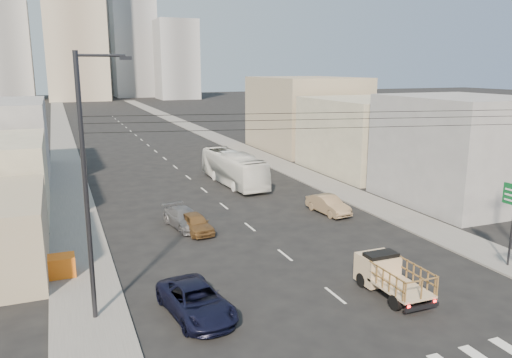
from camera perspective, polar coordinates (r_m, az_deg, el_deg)
ground at (r=24.80m, az=11.48°, el=-14.78°), size 420.00×420.00×0.00m
sidewalk_left at (r=88.94m, az=-21.30°, el=4.51°), size 3.50×180.00×0.12m
sidewalk_right at (r=92.17m, az=-6.51°, el=5.55°), size 3.50×180.00×0.12m
lane_dashes at (r=73.18m, az=-11.83°, el=3.48°), size 0.15×104.00×0.01m
flatbed_pickup at (r=26.64m, az=15.10°, el=-10.38°), size 1.95×4.41×1.90m
navy_pickup at (r=23.96m, az=-6.87°, el=-13.67°), size 3.09×5.52×1.46m
city_bus at (r=49.27m, az=-2.59°, el=1.24°), size 3.28×11.52×3.17m
sedan_brown at (r=35.25m, az=-6.94°, el=-5.02°), size 2.08×4.16×1.36m
sedan_tan at (r=39.83m, az=8.26°, el=-2.93°), size 1.96×4.48×1.43m
sedan_grey at (r=36.48m, az=-8.20°, el=-4.43°), size 2.66×4.97×1.37m
streetlamp_left at (r=22.77m, az=-18.68°, el=-0.41°), size 2.36×0.25×12.00m
overhead_wires at (r=23.44m, az=10.42°, el=6.69°), size 23.01×5.02×0.72m
crate_stack at (r=29.71m, az=-21.69°, el=-9.25°), size 1.80×1.20×1.14m
bldg_right_near at (r=45.54m, az=22.21°, el=3.09°), size 10.00×12.00×9.00m
bldg_right_mid at (r=56.66m, az=12.73°, el=4.91°), size 11.00×14.00×8.00m
bldg_right_far at (r=70.46m, az=5.70°, el=7.44°), size 12.00×16.00×10.00m
high_rise_tower at (r=189.33m, az=-20.18°, el=17.57°), size 20.00×20.00×60.00m
midrise_ne at (r=205.67m, az=-13.80°, el=14.71°), size 16.00×16.00×40.00m
midrise_nw at (r=198.76m, az=-26.50°, el=13.00°), size 15.00×15.00×34.00m
midrise_back at (r=219.26m, az=-17.62°, el=14.87°), size 18.00×18.00×44.00m
midrise_east at (r=188.09m, az=-9.07°, el=13.31°), size 14.00×14.00×28.00m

